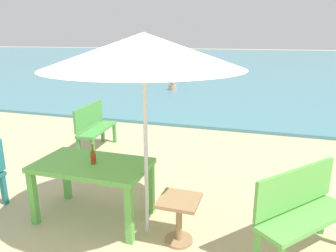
# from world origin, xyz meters

# --- Properties ---
(sea_water) EXTENTS (120.00, 50.00, 0.08)m
(sea_water) POSITION_xyz_m (0.00, 30.00, 0.04)
(sea_water) COLOR teal
(sea_water) RESTS_ON ground_plane
(picnic_table_green) EXTENTS (1.40, 0.80, 0.76)m
(picnic_table_green) POSITION_xyz_m (-0.45, 0.59, 0.65)
(picnic_table_green) COLOR #60B24C
(picnic_table_green) RESTS_ON ground_plane
(beer_bottle_amber) EXTENTS (0.07, 0.07, 0.26)m
(beer_bottle_amber) POSITION_xyz_m (-0.42, 0.58, 0.85)
(beer_bottle_amber) COLOR brown
(beer_bottle_amber) RESTS_ON picnic_table_green
(patio_umbrella) EXTENTS (2.10, 2.10, 2.30)m
(patio_umbrella) POSITION_xyz_m (0.31, 0.49, 2.12)
(patio_umbrella) COLOR silver
(patio_umbrella) RESTS_ON ground_plane
(side_table_wood) EXTENTS (0.44, 0.44, 0.54)m
(side_table_wood) POSITION_xyz_m (0.71, 0.44, 0.35)
(side_table_wood) COLOR #9E7A51
(side_table_wood) RESTS_ON ground_plane
(bench_green_left) EXTENTS (0.47, 1.23, 0.95)m
(bench_green_left) POSITION_xyz_m (-1.75, 2.84, 0.54)
(bench_green_left) COLOR #4C9E47
(bench_green_left) RESTS_ON ground_plane
(bench_green_right) EXTENTS (1.05, 1.15, 0.95)m
(bench_green_right) POSITION_xyz_m (1.97, 0.63, 0.54)
(bench_green_right) COLOR #60B24C
(bench_green_right) RESTS_ON ground_plane
(swimmer_person) EXTENTS (0.34, 0.34, 0.41)m
(swimmer_person) POSITION_xyz_m (-2.29, 10.20, 0.24)
(swimmer_person) COLOR tan
(swimmer_person) RESTS_ON sea_water
(boat_tanker) EXTENTS (3.61, 0.98, 1.31)m
(boat_tanker) POSITION_xyz_m (-6.79, 24.00, 0.55)
(boat_tanker) COLOR navy
(boat_tanker) RESTS_ON sea_water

